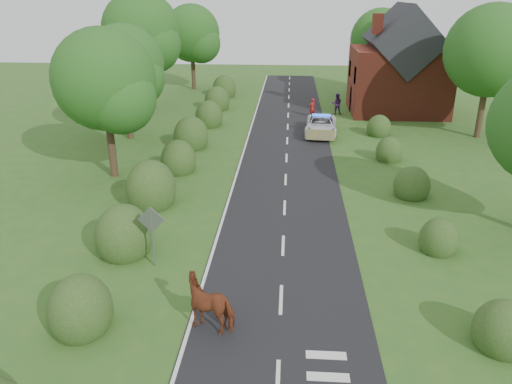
# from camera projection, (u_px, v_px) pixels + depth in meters

# --- Properties ---
(ground) EXTENTS (120.00, 120.00, 0.00)m
(ground) POSITION_uv_depth(u_px,v_px,m) (281.00, 300.00, 17.44)
(ground) COLOR #2F5D23
(road) EXTENTS (6.00, 70.00, 0.02)m
(road) POSITION_uv_depth(u_px,v_px,m) (286.00, 163.00, 31.31)
(road) COLOR black
(road) RESTS_ON ground
(road_markings) EXTENTS (4.96, 70.00, 0.01)m
(road_markings) POSITION_uv_depth(u_px,v_px,m) (259.00, 173.00, 29.49)
(road_markings) COLOR white
(road_markings) RESTS_ON road
(hedgerow_left) EXTENTS (2.75, 50.41, 3.00)m
(hedgerow_left) POSITION_uv_depth(u_px,v_px,m) (172.00, 167.00, 28.39)
(hedgerow_left) COLOR #1A3315
(hedgerow_left) RESTS_ON ground
(hedgerow_right) EXTENTS (2.10, 45.78, 2.10)m
(hedgerow_right) POSITION_uv_depth(u_px,v_px,m) (407.00, 178.00, 27.18)
(hedgerow_right) COLOR #1A3315
(hedgerow_right) RESTS_ON ground
(tree_left_a) EXTENTS (5.74, 5.60, 8.38)m
(tree_left_a) POSITION_uv_depth(u_px,v_px,m) (108.00, 84.00, 27.03)
(tree_left_a) COLOR #332316
(tree_left_a) RESTS_ON ground
(tree_left_b) EXTENTS (5.74, 5.60, 8.07)m
(tree_left_b) POSITION_uv_depth(u_px,v_px,m) (127.00, 68.00, 34.64)
(tree_left_b) COLOR #332316
(tree_left_b) RESTS_ON ground
(tree_left_c) EXTENTS (6.97, 6.80, 10.22)m
(tree_left_c) POSITION_uv_depth(u_px,v_px,m) (144.00, 34.00, 43.40)
(tree_left_c) COLOR #332316
(tree_left_c) RESTS_ON ground
(tree_left_d) EXTENTS (6.15, 6.00, 8.89)m
(tree_left_d) POSITION_uv_depth(u_px,v_px,m) (194.00, 36.00, 52.85)
(tree_left_d) COLOR #332316
(tree_left_d) RESTS_ON ground
(tree_right_b) EXTENTS (6.56, 6.40, 9.40)m
(tree_right_b) POSITION_uv_depth(u_px,v_px,m) (496.00, 55.00, 34.51)
(tree_right_b) COLOR #332316
(tree_right_b) RESTS_ON ground
(tree_right_c) EXTENTS (6.15, 6.00, 8.58)m
(tree_right_c) POSITION_uv_depth(u_px,v_px,m) (383.00, 42.00, 49.87)
(tree_right_c) COLOR #332316
(tree_right_c) RESTS_ON ground
(road_sign) EXTENTS (1.06, 0.08, 2.53)m
(road_sign) POSITION_uv_depth(u_px,v_px,m) (152.00, 228.00, 18.99)
(road_sign) COLOR gray
(road_sign) RESTS_ON ground
(house) EXTENTS (8.00, 7.40, 9.17)m
(house) POSITION_uv_depth(u_px,v_px,m) (399.00, 69.00, 43.17)
(house) COLOR maroon
(house) RESTS_ON ground
(cow) EXTENTS (2.28, 1.58, 1.47)m
(cow) POSITION_uv_depth(u_px,v_px,m) (212.00, 305.00, 15.89)
(cow) COLOR maroon
(cow) RESTS_ON ground
(police_van) EXTENTS (2.63, 5.14, 1.52)m
(police_van) POSITION_uv_depth(u_px,v_px,m) (321.00, 125.00, 37.39)
(police_van) COLOR silver
(police_van) RESTS_ON ground
(pedestrian_red) EXTENTS (0.69, 0.66, 1.59)m
(pedestrian_red) POSITION_uv_depth(u_px,v_px,m) (312.00, 108.00, 42.51)
(pedestrian_red) COLOR #A11A18
(pedestrian_red) RESTS_ON ground
(pedestrian_purple) EXTENTS (0.94, 0.76, 1.80)m
(pedestrian_purple) POSITION_uv_depth(u_px,v_px,m) (337.00, 104.00, 43.54)
(pedestrian_purple) COLOR #4C2165
(pedestrian_purple) RESTS_ON ground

